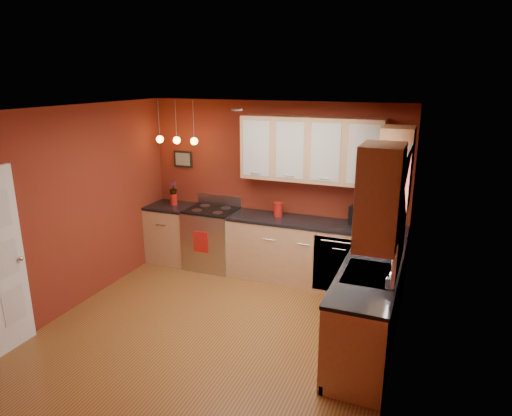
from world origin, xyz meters
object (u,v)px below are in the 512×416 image
at_px(soap_pump, 390,281).
at_px(gas_range, 212,238).
at_px(red_canister, 278,209).
at_px(coffee_maker, 356,216).
at_px(sink, 369,275).

bearing_deg(soap_pump, gas_range, 147.77).
xyz_separation_m(gas_range, red_canister, (1.07, 0.08, 0.57)).
xyz_separation_m(gas_range, coffee_maker, (2.21, 0.10, 0.58)).
height_order(coffee_maker, soap_pump, coffee_maker).
height_order(red_canister, soap_pump, red_canister).
bearing_deg(soap_pump, sink, 128.44).
distance_m(sink, coffee_maker, 1.66).
distance_m(gas_range, coffee_maker, 2.29).
bearing_deg(coffee_maker, sink, -67.71).
height_order(gas_range, sink, sink).
relative_size(coffee_maker, soap_pump, 1.58).
relative_size(gas_range, red_canister, 5.28).
height_order(gas_range, red_canister, red_canister).
xyz_separation_m(gas_range, soap_pump, (2.86, -1.81, 0.54)).
xyz_separation_m(red_canister, coffee_maker, (1.14, 0.02, 0.02)).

